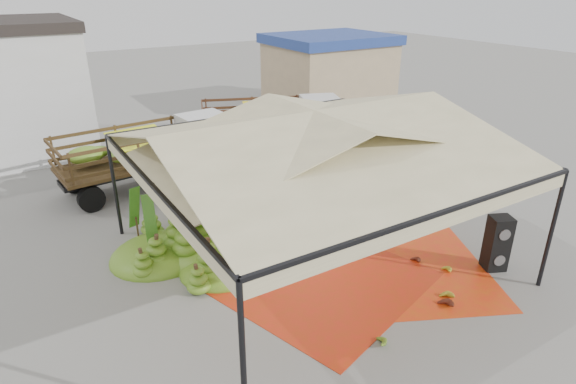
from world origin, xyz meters
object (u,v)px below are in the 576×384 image
vendor (225,163)px  speaker_stack (497,243)px  truck_right (278,118)px  truck_left (157,148)px  banana_heap (221,226)px

vendor → speaker_stack: bearing=123.0°
truck_right → truck_left: bearing=-145.1°
banana_heap → speaker_stack: size_ratio=4.08×
truck_left → banana_heap: bearing=-95.9°
truck_left → truck_right: truck_left is taller
speaker_stack → truck_right: size_ratio=0.23×
banana_heap → speaker_stack: bearing=-40.6°
speaker_stack → truck_left: size_ratio=0.23×
banana_heap → truck_left: bearing=89.8°
truck_left → truck_right: 6.04m
vendor → truck_left: bearing=-27.0°
truck_left → vendor: bearing=-43.4°
banana_heap → speaker_stack: 7.23m
vendor → truck_left: (-1.94, 1.50, 0.46)m
vendor → truck_right: truck_right is taller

